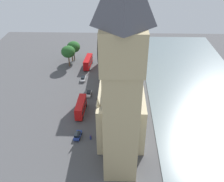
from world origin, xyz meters
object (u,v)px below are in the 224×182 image
object	(u,v)px
pedestrian_kerbside	(91,136)
street_lamp_slot_11	(74,52)
plane_tree_slot_10	(73,47)
clock_tower	(122,79)
plane_tree_midblock	(68,52)
pedestrian_leading	(99,75)
street_lamp_slot_12	(74,53)
parliament_building	(121,70)
car_silver_under_trees	(83,79)
double_decker_bus_trailing	(81,107)
double_decker_bus_far_end	(88,62)
car_white_corner	(89,94)
plane_tree_opposite_hall	(72,49)
car_blue_near_tower	(78,135)
pedestrian_by_river_gate	(91,137)

from	to	relation	value
pedestrian_kerbside	street_lamp_slot_11	world-z (taller)	street_lamp_slot_11
street_lamp_slot_11	plane_tree_slot_10	bearing A→B (deg)	25.49
pedestrian_kerbside	street_lamp_slot_11	bearing A→B (deg)	-132.73
clock_tower	plane_tree_midblock	size ratio (longest dim) A/B	5.32
plane_tree_slot_10	pedestrian_leading	bearing A→B (deg)	128.68
street_lamp_slot_11	street_lamp_slot_12	xyz separation A→B (m)	(-0.09, 1.60, 0.18)
street_lamp_slot_12	parliament_building	bearing A→B (deg)	131.34
car_silver_under_trees	double_decker_bus_trailing	xyz separation A→B (m)	(-2.14, 22.89, 1.75)
plane_tree_midblock	double_decker_bus_far_end	bearing A→B (deg)	176.92
pedestrian_kerbside	car_white_corner	bearing A→B (deg)	-138.88
car_silver_under_trees	pedestrian_leading	distance (m)	7.46
parliament_building	plane_tree_slot_10	world-z (taller)	parliament_building
plane_tree_slot_10	car_white_corner	bearing A→B (deg)	108.18
car_silver_under_trees	pedestrian_kerbside	xyz separation A→B (m)	(-6.77, 35.72, -0.13)
car_white_corner	plane_tree_slot_10	world-z (taller)	plane_tree_slot_10
parliament_building	plane_tree_midblock	size ratio (longest dim) A/B	6.70
car_white_corner	plane_tree_opposite_hall	xyz separation A→B (m)	(11.26, -30.74, 5.56)
double_decker_bus_far_end	pedestrian_leading	distance (m)	11.19
street_lamp_slot_12	car_blue_near_tower	bearing A→B (deg)	99.78
pedestrian_by_river_gate	double_decker_bus_trailing	bearing A→B (deg)	40.55
double_decker_bus_trailing	car_blue_near_tower	size ratio (longest dim) A/B	2.38
parliament_building	pedestrian_by_river_gate	world-z (taller)	parliament_building
car_silver_under_trees	plane_tree_slot_10	world-z (taller)	plane_tree_slot_10
double_decker_bus_trailing	street_lamp_slot_11	bearing A→B (deg)	103.80
plane_tree_slot_10	street_lamp_slot_11	size ratio (longest dim) A/B	1.59
car_blue_near_tower	street_lamp_slot_11	xyz separation A→B (m)	(9.44, -55.82, 3.37)
car_silver_under_trees	plane_tree_opposite_hall	xyz separation A→B (m)	(7.60, -19.09, 5.56)
car_silver_under_trees	plane_tree_midblock	distance (m)	17.03
parliament_building	street_lamp_slot_12	distance (m)	34.55
parliament_building	street_lamp_slot_11	xyz separation A→B (m)	(22.71, -27.31, -4.79)
clock_tower	pedestrian_kerbside	distance (m)	30.93
pedestrian_leading	car_white_corner	bearing A→B (deg)	108.21
plane_tree_midblock	plane_tree_slot_10	size ratio (longest dim) A/B	1.05
pedestrian_kerbside	plane_tree_slot_10	distance (m)	57.97
clock_tower	double_decker_bus_far_end	xyz separation A→B (m)	(14.99, -60.40, -25.29)
pedestrian_by_river_gate	plane_tree_midblock	xyz separation A→B (m)	(15.02, -49.61, 6.68)
plane_tree_slot_10	plane_tree_opposite_hall	bearing A→B (deg)	57.43
clock_tower	plane_tree_slot_10	size ratio (longest dim) A/B	5.58
pedestrian_leading	pedestrian_by_river_gate	world-z (taller)	pedestrian_leading
parliament_building	plane_tree_opposite_hall	size ratio (longest dim) A/B	8.09
double_decker_bus_far_end	car_silver_under_trees	size ratio (longest dim) A/B	2.49
double_decker_bus_far_end	pedestrian_leading	xyz separation A→B (m)	(-5.76, 9.40, -1.92)
parliament_building	double_decker_bus_trailing	world-z (taller)	parliament_building
plane_tree_slot_10	street_lamp_slot_12	distance (m)	2.94
clock_tower	car_blue_near_tower	size ratio (longest dim) A/B	12.12
double_decker_bus_far_end	car_blue_near_tower	size ratio (longest dim) A/B	2.40
double_decker_bus_trailing	plane_tree_midblock	distance (m)	38.06
double_decker_bus_far_end	pedestrian_leading	world-z (taller)	double_decker_bus_far_end
parliament_building	plane_tree_slot_10	distance (m)	35.61
car_silver_under_trees	street_lamp_slot_12	xyz separation A→B (m)	(6.62, -18.75, 3.55)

